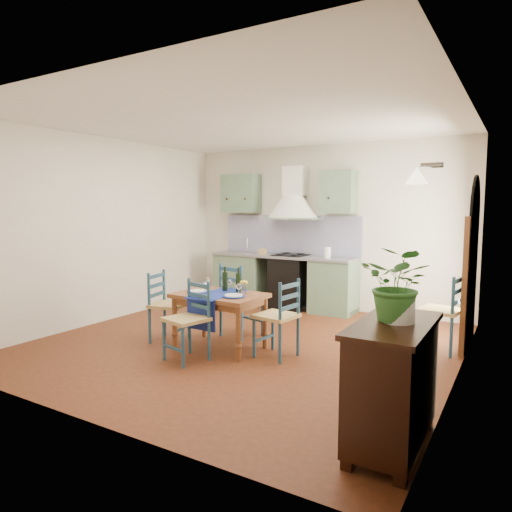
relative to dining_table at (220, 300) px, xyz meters
The scene contains 13 objects.
floor 0.72m from the dining_table, 62.73° to the left, with size 5.00×5.00×0.00m, color #411F0D.
back_wall 2.68m from the dining_table, 96.41° to the left, with size 5.00×0.96×2.80m.
right_wall 2.83m from the dining_table, 12.94° to the left, with size 0.26×5.00×2.80m.
left_wall 2.48m from the dining_table, behind, with size 0.04×5.00×2.80m, color beige.
ceiling 2.23m from the dining_table, 62.73° to the left, with size 5.00×5.00×0.01m, color silver.
dining_table is the anchor object (origin of this frame).
chair_near 0.56m from the dining_table, 96.39° to the right, with size 0.52×0.52×0.91m.
chair_far 0.57m from the dining_table, 96.79° to the left, with size 0.57×0.57×1.01m.
chair_left 0.80m from the dining_table, behind, with size 0.50×0.50×0.92m.
chair_right 0.80m from the dining_table, ahead, with size 0.49×0.49×0.93m.
chair_spare 2.73m from the dining_table, 27.88° to the left, with size 0.51×0.51×0.96m.
sideboard 2.76m from the dining_table, 27.94° to the right, with size 0.50×1.05×0.94m.
potted_plant 2.82m from the dining_table, 27.21° to the right, with size 0.49×0.43×0.55m, color #306D2B.
Camera 1 is at (3.04, -4.88, 1.76)m, focal length 32.00 mm.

